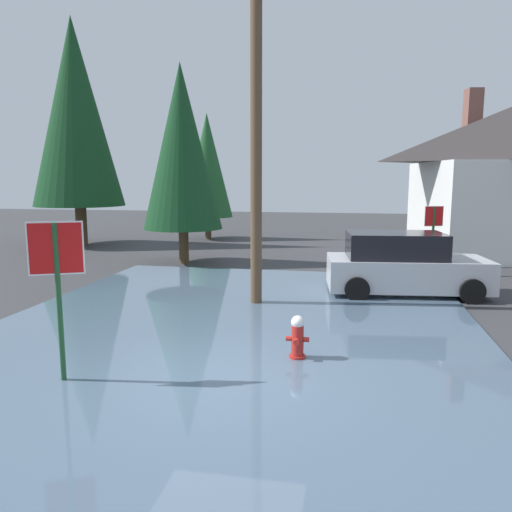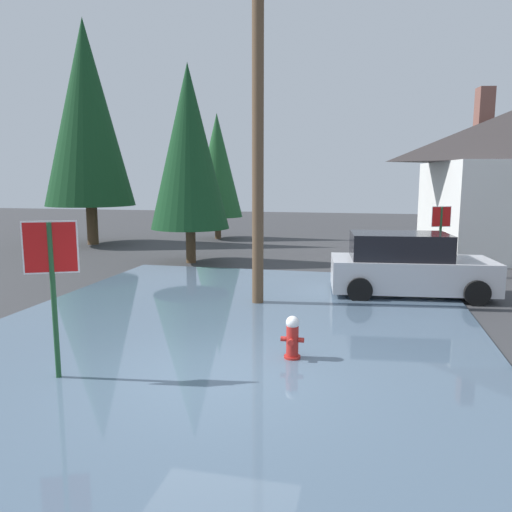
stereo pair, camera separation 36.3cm
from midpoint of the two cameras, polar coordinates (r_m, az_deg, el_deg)
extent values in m
cube|color=#38383A|center=(7.89, -5.51, -14.66)|extent=(80.00, 80.00, 0.10)
cube|color=#4C6075|center=(10.25, -4.07, -8.57)|extent=(10.23, 13.55, 0.05)
cube|color=silver|center=(6.22, -13.76, -21.14)|extent=(4.27, 0.70, 0.01)
cylinder|color=#1E4C28|center=(8.04, -23.02, -5.24)|extent=(0.08, 0.08, 2.46)
cube|color=white|center=(7.88, -23.39, 0.83)|extent=(0.73, 0.35, 0.79)
cube|color=red|center=(7.88, -23.39, 0.83)|extent=(0.69, 0.34, 0.75)
cylinder|color=#AD231E|center=(8.69, 3.58, -11.68)|extent=(0.29, 0.29, 0.10)
cylinder|color=#AD231E|center=(8.58, 3.60, -9.74)|extent=(0.21, 0.21, 0.52)
sphere|color=white|center=(8.48, 3.62, -7.66)|extent=(0.23, 0.23, 0.23)
cylinder|color=#AD231E|center=(8.59, 2.58, -9.52)|extent=(0.10, 0.09, 0.09)
cylinder|color=#AD231E|center=(8.56, 4.63, -9.62)|extent=(0.10, 0.09, 0.09)
cylinder|color=#AD231E|center=(8.43, 3.47, -9.90)|extent=(0.10, 0.10, 0.10)
cylinder|color=brown|center=(12.03, -0.87, 13.33)|extent=(0.28, 0.28, 8.07)
cylinder|color=#1E4C28|center=(16.79, 19.17, 1.60)|extent=(0.08, 0.08, 2.24)
cube|color=white|center=(16.71, 19.31, 4.37)|extent=(0.61, 0.25, 0.65)
cube|color=red|center=(16.71, 19.31, 4.37)|extent=(0.58, 0.25, 0.61)
cube|color=brown|center=(22.62, 23.33, 14.58)|extent=(0.70, 0.70, 2.21)
cube|color=silver|center=(13.88, 16.32, -1.90)|extent=(4.36, 2.25, 0.83)
cube|color=black|center=(13.70, 15.08, 1.21)|extent=(2.67, 1.86, 0.68)
cylinder|color=black|center=(15.14, 20.88, -2.30)|extent=(0.66, 0.29, 0.64)
cylinder|color=black|center=(13.44, 23.01, -3.77)|extent=(0.66, 0.29, 0.64)
cylinder|color=black|center=(14.61, 10.08, -2.24)|extent=(0.66, 0.29, 0.64)
cylinder|color=black|center=(12.83, 10.81, -3.79)|extent=(0.66, 0.29, 0.64)
cylinder|color=#4C3823|center=(26.08, -5.95, 3.26)|extent=(0.32, 0.32, 1.16)
cone|color=#1E5128|center=(25.97, -6.06, 10.37)|extent=(2.59, 2.59, 5.30)
cylinder|color=#4C3823|center=(18.56, -8.91, 1.17)|extent=(0.36, 0.36, 1.30)
cone|color=#143D1E|center=(18.44, -9.18, 12.36)|extent=(2.89, 2.89, 5.92)
cylinder|color=#4C3823|center=(24.96, -19.94, 3.35)|extent=(0.52, 0.52, 1.87)
cone|color=#143D1E|center=(25.05, -20.59, 15.25)|extent=(4.16, 4.16, 8.52)
camera|label=1|loc=(0.18, -90.95, -0.15)|focal=34.56mm
camera|label=2|loc=(0.18, 89.05, 0.15)|focal=34.56mm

